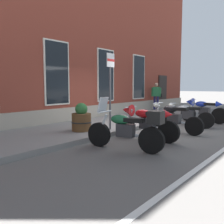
% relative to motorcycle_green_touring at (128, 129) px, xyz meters
% --- Properties ---
extents(ground_plane, '(140.00, 140.00, 0.00)m').
position_rel_motorcycle_green_touring_xyz_m(ground_plane, '(2.92, 1.36, -0.55)').
color(ground_plane, '#565451').
extents(sidewalk, '(26.94, 3.05, 0.15)m').
position_rel_motorcycle_green_touring_xyz_m(sidewalk, '(2.92, 2.88, -0.47)').
color(sidewalk, slate).
rests_on(sidewalk, ground_plane).
extents(brick_pub_facade, '(20.94, 7.34, 9.91)m').
position_rel_motorcycle_green_touring_xyz_m(brick_pub_facade, '(2.92, 8.03, 4.40)').
color(brick_pub_facade, brown).
rests_on(brick_pub_facade, ground_plane).
extents(motorcycle_green_touring, '(0.71, 2.09, 1.31)m').
position_rel_motorcycle_green_touring_xyz_m(motorcycle_green_touring, '(0.00, 0.00, 0.00)').
color(motorcycle_green_touring, black).
rests_on(motorcycle_green_touring, ground_plane).
extents(motorcycle_red_sport, '(0.62, 2.07, 1.03)m').
position_rel_motorcycle_green_touring_xyz_m(motorcycle_red_sport, '(1.32, 0.35, 0.02)').
color(motorcycle_red_sport, black).
rests_on(motorcycle_red_sport, ground_plane).
extents(motorcycle_black_naked, '(0.62, 2.16, 1.01)m').
position_rel_motorcycle_green_touring_xyz_m(motorcycle_black_naked, '(2.89, 0.17, -0.05)').
color(motorcycle_black_naked, black).
rests_on(motorcycle_black_naked, ground_plane).
extents(motorcycle_grey_naked, '(0.62, 2.07, 0.92)m').
position_rel_motorcycle_green_touring_xyz_m(motorcycle_grey_naked, '(4.32, 0.26, -0.08)').
color(motorcycle_grey_naked, black).
rests_on(motorcycle_grey_naked, ground_plane).
extents(motorcycle_blue_sport, '(0.62, 2.07, 1.06)m').
position_rel_motorcycle_green_touring_xyz_m(motorcycle_blue_sport, '(5.96, 0.21, 0.03)').
color(motorcycle_blue_sport, black).
rests_on(motorcycle_blue_sport, ground_plane).
extents(pedestrian_striped_shirt, '(0.39, 0.62, 1.65)m').
position_rel_motorcycle_green_touring_xyz_m(pedestrian_striped_shirt, '(8.75, 3.95, 0.52)').
color(pedestrian_striped_shirt, '#1E1E4C').
rests_on(pedestrian_striped_shirt, sidewalk).
extents(parking_sign, '(0.36, 0.07, 2.53)m').
position_rel_motorcycle_green_touring_xyz_m(parking_sign, '(1.42, 1.70, 1.23)').
color(parking_sign, '#4C4C51').
rests_on(parking_sign, sidewalk).
extents(barrel_planter, '(0.65, 0.65, 0.91)m').
position_rel_motorcycle_green_touring_xyz_m(barrel_planter, '(0.65, 2.28, -0.03)').
color(barrel_planter, brown).
rests_on(barrel_planter, sidewalk).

